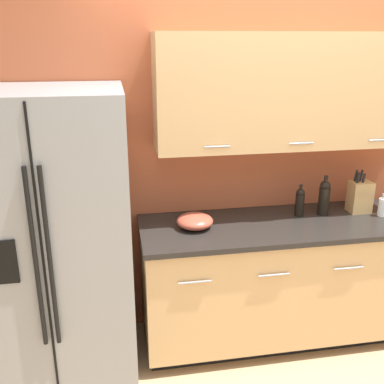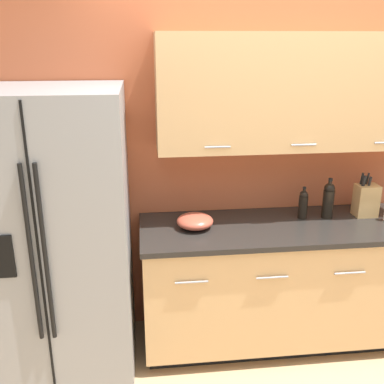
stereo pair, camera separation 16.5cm
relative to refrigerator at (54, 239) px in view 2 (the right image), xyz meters
The scene contains 7 objects.
wall_back 1.62m from the refrigerator, 14.45° to the left, with size 10.00×0.39×2.60m.
counter_unit 1.63m from the refrigerator, ahead, with size 2.09×0.64×0.90m.
refrigerator is the anchor object (origin of this frame).
knife_block 2.09m from the refrigerator, ahead, with size 0.15×0.11×0.31m.
wine_bottle 1.82m from the refrigerator, ahead, with size 0.08×0.08×0.28m.
oil_bottle 1.64m from the refrigerator, ahead, with size 0.06×0.06×0.22m.
mixing_bowl 0.89m from the refrigerator, ahead, with size 0.24×0.24×0.09m.
Camera 2 is at (-0.91, -1.94, 2.07)m, focal length 42.00 mm.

